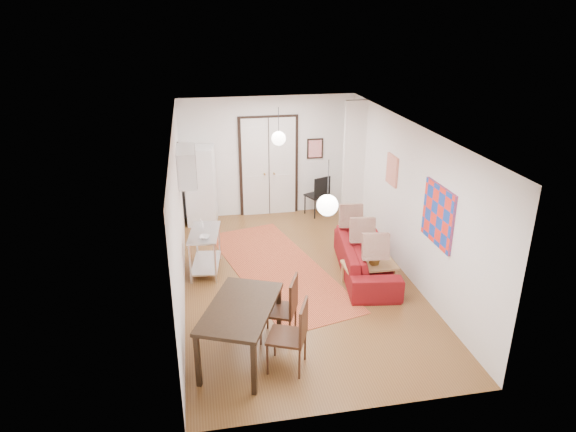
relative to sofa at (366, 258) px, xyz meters
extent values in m
plane|color=brown|center=(-1.33, 0.05, -0.34)|extent=(7.00, 7.00, 0.00)
cube|color=white|center=(-1.33, 0.05, 2.56)|extent=(4.20, 7.00, 0.02)
cube|color=white|center=(-1.33, 3.55, 1.11)|extent=(4.20, 0.02, 2.90)
cube|color=white|center=(-1.33, -3.45, 1.11)|extent=(4.20, 0.02, 2.90)
cube|color=white|center=(-3.43, 0.05, 1.11)|extent=(0.02, 7.00, 2.90)
cube|color=white|center=(0.77, 0.05, 1.11)|extent=(0.02, 7.00, 2.90)
cube|color=silver|center=(-1.33, 3.51, 0.86)|extent=(1.44, 0.06, 2.50)
cube|color=white|center=(0.52, 2.60, 1.11)|extent=(0.50, 0.10, 2.90)
cube|color=silver|center=(-3.25, 1.55, 1.56)|extent=(0.35, 1.00, 0.70)
cube|color=red|center=(0.75, -1.20, 1.31)|extent=(0.05, 1.00, 1.00)
cube|color=beige|center=(0.75, 0.85, 1.46)|extent=(0.05, 0.50, 0.60)
cube|color=red|center=(-0.18, 3.52, 1.26)|extent=(0.40, 0.03, 0.50)
cube|color=#A56445|center=(-3.40, 2.05, 1.61)|extent=(0.03, 0.44, 0.54)
sphere|color=white|center=(-1.33, 2.05, 1.91)|extent=(0.30, 0.30, 0.30)
cylinder|color=black|center=(-1.33, 2.05, 2.31)|extent=(0.01, 0.01, 0.50)
sphere|color=white|center=(-1.33, -1.95, 1.91)|extent=(0.30, 0.30, 0.30)
cylinder|color=black|center=(-1.33, -1.95, 2.31)|extent=(0.01, 0.01, 0.50)
cube|color=#C35C30|center=(-1.63, 0.53, -0.33)|extent=(2.57, 4.51, 0.01)
imported|color=maroon|center=(0.00, 0.00, 0.00)|extent=(2.42, 1.22, 0.68)
cube|color=tan|center=(-0.07, -0.40, 0.07)|extent=(0.97, 0.54, 0.04)
cube|color=tan|center=(-0.50, -0.62, -0.15)|extent=(0.05, 0.05, 0.39)
cube|color=tan|center=(0.36, -0.62, -0.15)|extent=(0.05, 0.05, 0.39)
cube|color=tan|center=(-0.50, -0.19, -0.15)|extent=(0.05, 0.05, 0.39)
cube|color=tan|center=(0.36, -0.19, -0.15)|extent=(0.05, 0.05, 0.39)
imported|color=#3D6F32|center=(0.03, -0.40, 0.30)|extent=(0.33, 0.38, 0.42)
cube|color=silver|center=(-3.00, 0.72, 0.47)|extent=(0.68, 1.14, 0.04)
cube|color=silver|center=(-3.00, 0.72, -0.18)|extent=(0.64, 1.10, 0.03)
cylinder|color=silver|center=(-3.23, 0.23, 0.07)|extent=(0.04, 0.04, 0.81)
cylinder|color=silver|center=(-2.77, 0.23, 0.07)|extent=(0.04, 0.04, 0.81)
cylinder|color=silver|center=(-3.23, 1.22, 0.07)|extent=(0.04, 0.04, 0.81)
cylinder|color=silver|center=(-2.77, 1.22, 0.07)|extent=(0.04, 0.04, 0.81)
imported|color=silver|center=(-3.00, 0.42, 0.51)|extent=(0.24, 0.24, 0.05)
imported|color=teal|center=(-3.05, 0.97, 0.57)|extent=(0.10, 0.10, 0.17)
cube|color=white|center=(-2.98, 3.20, 0.59)|extent=(0.74, 0.74, 1.85)
cube|color=black|center=(-2.59, -2.09, 0.50)|extent=(1.43, 1.78, 0.06)
cube|color=black|center=(-2.98, -2.81, 0.06)|extent=(0.09, 0.09, 0.80)
cube|color=black|center=(-2.20, -2.81, 0.06)|extent=(0.09, 0.09, 0.80)
cube|color=black|center=(-2.98, -1.36, 0.06)|extent=(0.09, 0.09, 0.80)
cube|color=black|center=(-2.20, -1.36, 0.06)|extent=(0.09, 0.09, 0.80)
cube|color=#3C2413|center=(-1.99, -1.74, 0.17)|extent=(0.66, 0.65, 0.04)
cube|color=#3C2413|center=(-1.99, -1.50, 0.46)|extent=(0.23, 0.47, 0.53)
cylinder|color=#3C2413|center=(-2.21, -1.96, -0.08)|extent=(0.03, 0.03, 0.51)
cylinder|color=#3C2413|center=(-1.78, -1.96, -0.08)|extent=(0.03, 0.03, 0.51)
cylinder|color=#3C2413|center=(-2.21, -1.51, -0.08)|extent=(0.03, 0.03, 0.51)
cylinder|color=#3C2413|center=(-1.78, -1.51, -0.08)|extent=(0.03, 0.03, 0.51)
cube|color=#3C2413|center=(-1.99, -2.44, 0.17)|extent=(0.66, 0.65, 0.04)
cube|color=#3C2413|center=(-1.99, -2.20, 0.46)|extent=(0.23, 0.47, 0.53)
cylinder|color=#3C2413|center=(-2.21, -2.66, -0.08)|extent=(0.03, 0.03, 0.51)
cylinder|color=#3C2413|center=(-1.78, -2.66, -0.08)|extent=(0.03, 0.03, 0.51)
cylinder|color=#3C2413|center=(-2.21, -2.21, -0.08)|extent=(0.03, 0.03, 0.51)
cylinder|color=#3C2413|center=(-1.78, -2.21, -0.08)|extent=(0.03, 0.03, 0.51)
cube|color=black|center=(-0.19, 3.20, 0.16)|extent=(0.61, 0.61, 0.04)
cube|color=black|center=(-0.19, 3.41, 0.43)|extent=(0.44, 0.22, 0.50)
cylinder|color=black|center=(-0.40, 3.00, -0.09)|extent=(0.03, 0.03, 0.50)
cylinder|color=black|center=(0.01, 3.00, -0.09)|extent=(0.03, 0.03, 0.50)
cylinder|color=black|center=(-0.40, 3.40, -0.09)|extent=(0.03, 0.03, 0.50)
cylinder|color=black|center=(0.01, 3.40, -0.09)|extent=(0.03, 0.03, 0.50)
camera|label=1|loc=(-3.09, -8.34, 4.43)|focal=32.00mm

